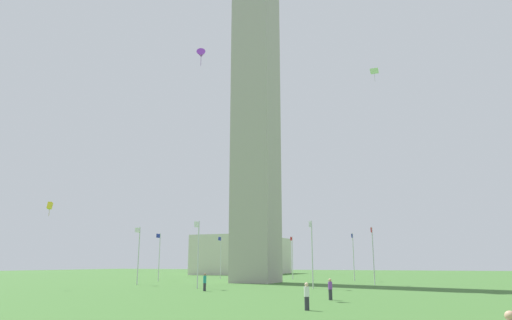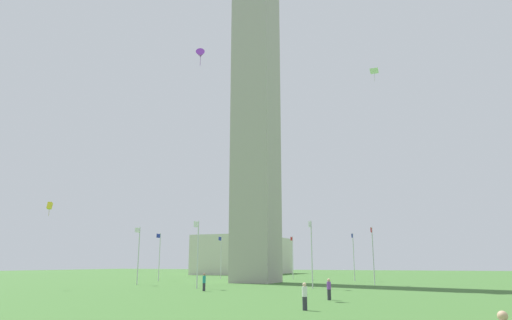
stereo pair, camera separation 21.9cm
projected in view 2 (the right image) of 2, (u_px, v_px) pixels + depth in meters
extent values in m
plane|color=#3D6B2D|center=(256.00, 283.00, 66.54)|extent=(260.00, 260.00, 0.00)
cube|color=#A8A399|center=(256.00, 123.00, 71.92)|extent=(6.09, 6.09, 48.70)
cylinder|color=silver|center=(198.00, 254.00, 52.10)|extent=(0.14, 0.14, 7.58)
cube|color=white|center=(196.00, 224.00, 52.34)|extent=(1.00, 0.03, 0.64)
cylinder|color=silver|center=(312.00, 254.00, 51.98)|extent=(0.14, 0.14, 7.58)
cube|color=white|center=(310.00, 224.00, 52.22)|extent=(1.00, 0.03, 0.64)
cylinder|color=silver|center=(373.00, 255.00, 60.88)|extent=(0.14, 0.14, 7.58)
cube|color=red|center=(371.00, 230.00, 61.12)|extent=(1.00, 0.03, 0.64)
cylinder|color=silver|center=(354.00, 257.00, 73.59)|extent=(0.14, 0.14, 7.58)
cube|color=#1E2D99|center=(352.00, 236.00, 73.83)|extent=(1.00, 0.03, 0.64)
cylinder|color=silver|center=(293.00, 257.00, 82.66)|extent=(0.14, 0.14, 7.58)
cube|color=red|center=(291.00, 239.00, 82.91)|extent=(1.00, 0.03, 0.64)
cylinder|color=silver|center=(221.00, 257.00, 82.78)|extent=(0.14, 0.14, 7.58)
cube|color=#1E2D99|center=(220.00, 239.00, 83.03)|extent=(1.00, 0.03, 0.64)
cylinder|color=silver|center=(159.00, 257.00, 73.88)|extent=(0.14, 0.14, 7.58)
cube|color=#1E2D99|center=(158.00, 236.00, 74.13)|extent=(1.00, 0.03, 0.64)
cylinder|color=silver|center=(138.00, 256.00, 61.17)|extent=(0.14, 0.14, 7.58)
cube|color=white|center=(137.00, 230.00, 61.41)|extent=(1.00, 0.03, 0.64)
cylinder|color=#2D2D38|center=(329.00, 295.00, 35.34)|extent=(0.29, 0.29, 0.80)
cylinder|color=purple|center=(329.00, 286.00, 35.49)|extent=(0.32, 0.32, 0.58)
sphere|color=tan|center=(329.00, 280.00, 35.58)|extent=(0.24, 0.24, 0.24)
sphere|color=tan|center=(503.00, 316.00, 10.80)|extent=(0.24, 0.24, 0.24)
cylinder|color=#2D2D38|center=(305.00, 304.00, 27.65)|extent=(0.29, 0.29, 0.80)
cylinder|color=white|center=(305.00, 292.00, 27.80)|extent=(0.32, 0.32, 0.60)
sphere|color=beige|center=(304.00, 285.00, 27.90)|extent=(0.24, 0.24, 0.24)
cylinder|color=#2D2D38|center=(204.00, 287.00, 46.67)|extent=(0.29, 0.29, 0.80)
cylinder|color=teal|center=(204.00, 279.00, 46.84)|extent=(0.32, 0.32, 0.72)
sphere|color=#936B4C|center=(204.00, 275.00, 46.95)|extent=(0.24, 0.24, 0.24)
cube|color=yellow|center=(50.00, 206.00, 53.08)|extent=(0.75, 0.62, 0.88)
cylinder|color=#A4921C|center=(49.00, 212.00, 52.93)|extent=(0.04, 0.04, 1.05)
cube|color=white|center=(374.00, 71.00, 63.21)|extent=(1.08, 1.14, 0.43)
cylinder|color=#A7A7A7|center=(374.00, 77.00, 63.01)|extent=(0.04, 0.04, 1.33)
cone|color=purple|center=(200.00, 54.00, 49.72)|extent=(1.44, 1.37, 1.19)
cylinder|color=#67278E|center=(200.00, 61.00, 49.55)|extent=(0.04, 0.04, 1.16)
cube|color=beige|center=(245.00, 255.00, 121.12)|extent=(29.17, 16.73, 9.61)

